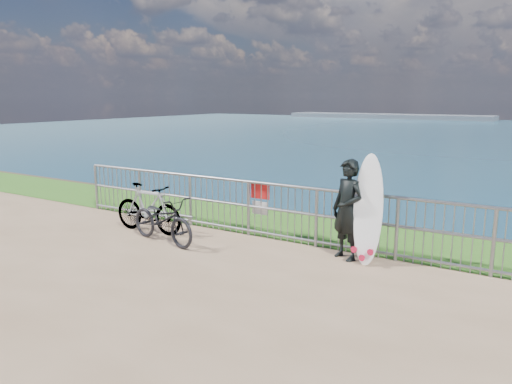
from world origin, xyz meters
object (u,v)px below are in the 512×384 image
Objects in this scene: bicycle_near at (163,219)px; bicycle_far at (148,208)px; surfer at (347,210)px; surfboard at (368,214)px.

bicycle_near is 0.86m from bicycle_far.
surfer reaches higher than bicycle_far.
surfer is at bearing -63.16° from bicycle_near.
bicycle_near is at bearing -139.69° from surfer.
surfboard reaches higher than surfer.
surfboard is 3.85m from bicycle_near.
surfer is 4.16m from bicycle_far.
bicycle_near is (-3.34, -0.97, -0.41)m from surfer.
surfboard is 4.52m from bicycle_far.
surfboard reaches higher than bicycle_near.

